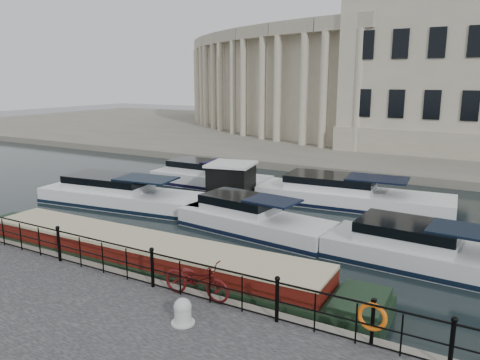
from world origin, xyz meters
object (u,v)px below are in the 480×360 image
at_px(mooring_bollard, 183,312).
at_px(narrowboat, 145,262).
at_px(life_ring_post, 372,317).
at_px(harbour_hut, 231,184).
at_px(bicycle, 196,279).

height_order(mooring_bollard, narrowboat, mooring_bollard).
distance_m(life_ring_post, harbour_hut, 15.15).
distance_m(bicycle, harbour_hut, 12.38).
bearing_deg(mooring_bollard, harbour_hut, 115.84).
bearing_deg(life_ring_post, harbour_hut, 132.97).
height_order(life_ring_post, narrowboat, life_ring_post).
height_order(life_ring_post, harbour_hut, harbour_hut).
bearing_deg(narrowboat, bicycle, -27.28).
xyz_separation_m(mooring_bollard, narrowboat, (-3.77, 2.88, -0.50)).
bearing_deg(bicycle, mooring_bollard, -161.14).
height_order(mooring_bollard, life_ring_post, life_ring_post).
xyz_separation_m(narrowboat, harbour_hut, (-2.25, 9.54, 0.59)).
height_order(bicycle, harbour_hut, harbour_hut).
relative_size(mooring_bollard, life_ring_post, 0.60).
relative_size(life_ring_post, narrowboat, 0.07).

